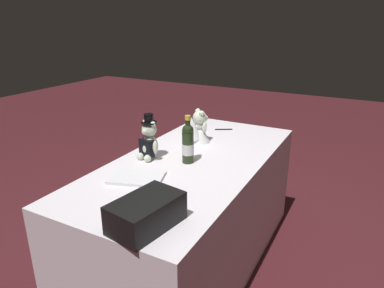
{
  "coord_description": "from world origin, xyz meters",
  "views": [
    {
      "loc": [
        1.74,
        0.93,
        1.56
      ],
      "look_at": [
        0.0,
        0.0,
        0.85
      ],
      "focal_mm": 32.43,
      "sensor_mm": 36.0,
      "label": 1
    }
  ],
  "objects_px": {
    "teddy_bear_bride": "(198,128)",
    "signing_pen": "(224,129)",
    "guestbook": "(137,177)",
    "teddy_bear_groom": "(149,141)",
    "gift_case_black": "(146,213)",
    "champagne_bottle": "(187,143)"
  },
  "relations": [
    {
      "from": "teddy_bear_groom",
      "to": "guestbook",
      "type": "relative_size",
      "value": 1.0
    },
    {
      "from": "champagne_bottle",
      "to": "signing_pen",
      "type": "distance_m",
      "value": 0.71
    },
    {
      "from": "teddy_bear_bride",
      "to": "champagne_bottle",
      "type": "xyz_separation_m",
      "value": [
        0.35,
        0.11,
        0.02
      ]
    },
    {
      "from": "teddy_bear_groom",
      "to": "gift_case_black",
      "type": "relative_size",
      "value": 0.85
    },
    {
      "from": "teddy_bear_groom",
      "to": "signing_pen",
      "type": "bearing_deg",
      "value": 166.7
    },
    {
      "from": "teddy_bear_bride",
      "to": "gift_case_black",
      "type": "distance_m",
      "value": 1.07
    },
    {
      "from": "champagne_bottle",
      "to": "signing_pen",
      "type": "xyz_separation_m",
      "value": [
        -0.7,
        -0.06,
        -0.12
      ]
    },
    {
      "from": "teddy_bear_groom",
      "to": "champagne_bottle",
      "type": "height_order",
      "value": "champagne_bottle"
    },
    {
      "from": "teddy_bear_groom",
      "to": "champagne_bottle",
      "type": "xyz_separation_m",
      "value": [
        -0.06,
        0.23,
        0.01
      ]
    },
    {
      "from": "teddy_bear_groom",
      "to": "teddy_bear_bride",
      "type": "bearing_deg",
      "value": 163.5
    },
    {
      "from": "teddy_bear_bride",
      "to": "champagne_bottle",
      "type": "distance_m",
      "value": 0.37
    },
    {
      "from": "teddy_bear_bride",
      "to": "guestbook",
      "type": "xyz_separation_m",
      "value": [
        0.68,
        -0.02,
        -0.09
      ]
    },
    {
      "from": "gift_case_black",
      "to": "guestbook",
      "type": "bearing_deg",
      "value": -138.3
    },
    {
      "from": "teddy_bear_groom",
      "to": "signing_pen",
      "type": "height_order",
      "value": "teddy_bear_groom"
    },
    {
      "from": "gift_case_black",
      "to": "teddy_bear_bride",
      "type": "bearing_deg",
      "value": -164.13
    },
    {
      "from": "teddy_bear_bride",
      "to": "signing_pen",
      "type": "distance_m",
      "value": 0.36
    },
    {
      "from": "teddy_bear_bride",
      "to": "signing_pen",
      "type": "xyz_separation_m",
      "value": [
        -0.34,
        0.06,
        -0.1
      ]
    },
    {
      "from": "teddy_bear_groom",
      "to": "teddy_bear_bride",
      "type": "distance_m",
      "value": 0.43
    },
    {
      "from": "signing_pen",
      "to": "gift_case_black",
      "type": "bearing_deg",
      "value": 9.77
    },
    {
      "from": "signing_pen",
      "to": "gift_case_black",
      "type": "xyz_separation_m",
      "value": [
        1.38,
        0.24,
        0.06
      ]
    },
    {
      "from": "teddy_bear_groom",
      "to": "guestbook",
      "type": "distance_m",
      "value": 0.31
    },
    {
      "from": "teddy_bear_groom",
      "to": "signing_pen",
      "type": "distance_m",
      "value": 0.78
    }
  ]
}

